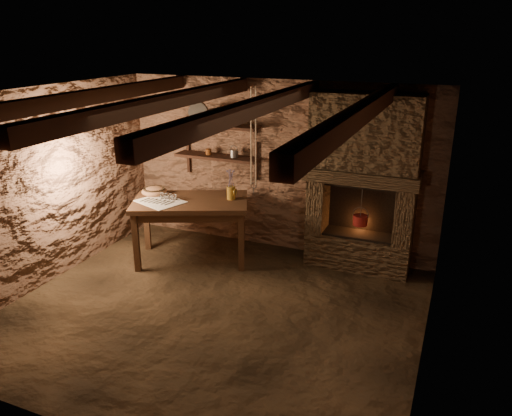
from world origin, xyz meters
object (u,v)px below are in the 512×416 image
at_px(red_pot, 360,219).
at_px(work_table, 191,228).
at_px(wooden_bowl, 154,191).
at_px(iron_stockpot, 218,117).
at_px(stoneware_jug, 231,187).

bearing_deg(red_pot, work_table, -164.49).
distance_m(wooden_bowl, iron_stockpot, 1.36).
distance_m(stoneware_jug, iron_stockpot, 1.04).
bearing_deg(iron_stockpot, stoneware_jug, -49.06).
xyz_separation_m(stoneware_jug, wooden_bowl, (-1.07, -0.22, -0.13)).
relative_size(work_table, iron_stockpot, 6.87).
distance_m(work_table, iron_stockpot, 1.58).
relative_size(iron_stockpot, red_pot, 0.47).
bearing_deg(wooden_bowl, work_table, -2.47).
bearing_deg(wooden_bowl, iron_stockpot, 46.49).
height_order(wooden_bowl, red_pot, red_pot).
height_order(work_table, red_pot, red_pot).
distance_m(wooden_bowl, red_pot, 2.81).
xyz_separation_m(wooden_bowl, red_pot, (2.75, 0.58, -0.21)).
xyz_separation_m(work_table, iron_stockpot, (0.08, 0.72, 1.40)).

